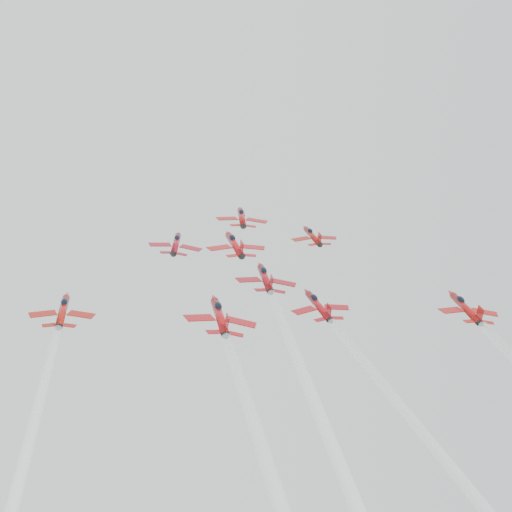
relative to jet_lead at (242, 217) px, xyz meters
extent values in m
cylinder|color=#A30F10|center=(0.00, -0.36, -0.27)|extent=(1.19, 10.11, 6.07)
cone|color=#A30F10|center=(0.00, 5.47, 2.79)|extent=(1.19, 2.65, 2.16)
cone|color=black|center=(0.00, -5.71, -3.09)|extent=(1.19, 1.70, 1.65)
ellipsoid|color=black|center=(0.00, 1.59, 1.36)|extent=(1.08, 2.55, 1.96)
cube|color=#A30F10|center=(-2.91, -1.10, -0.72)|extent=(4.45, 2.95, 1.00)
cube|color=#A30F10|center=(2.91, -1.10, -0.72)|extent=(4.45, 2.95, 1.00)
cube|color=#A30F10|center=(0.00, -5.16, -1.34)|extent=(0.13, 2.72, 2.81)
cube|color=#A30F10|center=(-1.51, -4.75, -2.59)|extent=(2.13, 1.46, 0.58)
cube|color=#A30F10|center=(1.51, -4.75, -2.59)|extent=(2.13, 1.46, 0.58)
cylinder|color=maroon|center=(-13.01, -14.96, -7.95)|extent=(1.08, 9.18, 5.52)
cone|color=maroon|center=(-13.01, -9.67, -5.17)|extent=(1.08, 2.41, 1.96)
cone|color=black|center=(-13.01, -19.82, -10.51)|extent=(1.08, 1.54, 1.50)
ellipsoid|color=black|center=(-13.01, -13.19, -6.47)|extent=(0.98, 2.32, 1.78)
cube|color=maroon|center=(-15.65, -15.63, -8.36)|extent=(4.04, 2.68, 0.91)
cube|color=maroon|center=(-10.36, -15.63, -8.36)|extent=(4.04, 2.68, 0.91)
cube|color=maroon|center=(-13.01, -19.32, -8.92)|extent=(0.12, 2.47, 2.56)
cube|color=maroon|center=(-14.38, -18.95, -10.05)|extent=(1.94, 1.33, 0.53)
cube|color=maroon|center=(-11.64, -18.95, -10.05)|extent=(1.94, 1.33, 0.53)
cylinder|color=#B21013|center=(-2.72, -14.88, -7.91)|extent=(1.21, 10.32, 6.21)
cone|color=#B21013|center=(-2.72, -8.93, -4.78)|extent=(1.21, 2.71, 2.20)
cone|color=black|center=(-2.72, -20.35, -10.79)|extent=(1.21, 1.74, 1.69)
ellipsoid|color=black|center=(-2.72, -12.89, -6.24)|extent=(1.10, 2.61, 2.01)
cube|color=#B21013|center=(-5.69, -15.64, -8.37)|extent=(4.54, 3.01, 1.02)
cube|color=#B21013|center=(0.26, -15.64, -8.37)|extent=(4.54, 3.01, 1.02)
cube|color=#B21013|center=(-2.72, -19.79, -9.00)|extent=(0.13, 2.78, 2.88)
cube|color=#B21013|center=(-4.26, -19.37, -10.27)|extent=(2.18, 1.50, 0.59)
cube|color=#B21013|center=(-1.17, -19.37, -10.27)|extent=(2.18, 1.50, 0.59)
cylinder|color=maroon|center=(12.23, -9.85, -5.27)|extent=(1.00, 8.55, 5.14)
cone|color=maroon|center=(12.23, -4.92, -2.68)|extent=(1.00, 2.25, 1.82)
cone|color=black|center=(12.23, -14.38, -7.65)|extent=(1.00, 1.44, 1.40)
ellipsoid|color=black|center=(12.23, -8.21, -3.89)|extent=(0.91, 2.16, 1.66)
cube|color=maroon|center=(9.77, -10.48, -5.65)|extent=(3.76, 2.50, 0.85)
cube|color=maroon|center=(14.70, -10.48, -5.65)|extent=(3.76, 2.50, 0.85)
cube|color=maroon|center=(12.23, -13.92, -6.17)|extent=(0.11, 2.30, 2.38)
cube|color=maroon|center=(10.95, -13.57, -7.22)|extent=(1.81, 1.24, 0.49)
cube|color=maroon|center=(13.51, -13.57, -7.22)|extent=(1.81, 1.24, 0.49)
cylinder|color=maroon|center=(0.69, -28.57, -15.11)|extent=(1.12, 9.52, 5.73)
cone|color=maroon|center=(0.69, -23.08, -12.22)|extent=(1.12, 2.50, 2.03)
cone|color=black|center=(0.69, -33.61, -17.76)|extent=(1.12, 1.60, 1.56)
ellipsoid|color=black|center=(0.69, -26.74, -13.57)|extent=(1.02, 2.41, 1.85)
cube|color=maroon|center=(-2.06, -29.27, -15.54)|extent=(4.19, 2.78, 0.94)
cube|color=maroon|center=(3.44, -29.27, -15.54)|extent=(4.19, 2.78, 0.94)
cube|color=maroon|center=(0.69, -33.10, -16.11)|extent=(0.12, 2.57, 2.65)
cube|color=maroon|center=(-0.73, -32.71, -17.29)|extent=(2.01, 1.38, 0.55)
cube|color=maroon|center=(2.11, -32.71, -17.29)|extent=(2.01, 1.38, 0.55)
cylinder|color=white|center=(0.69, -74.49, -39.26)|extent=(1.42, 81.70, 43.87)
cylinder|color=#A2170F|center=(-28.23, -39.69, -20.96)|extent=(1.01, 8.59, 5.16)
cone|color=#A2170F|center=(-28.23, -34.74, -18.35)|extent=(1.01, 2.26, 1.83)
cone|color=black|center=(-28.23, -44.24, -23.35)|extent=(1.01, 1.44, 1.41)
ellipsoid|color=black|center=(-28.23, -38.04, -19.57)|extent=(0.92, 2.17, 1.67)
cube|color=#A2170F|center=(-30.71, -40.32, -21.34)|extent=(3.78, 2.51, 0.85)
cube|color=#A2170F|center=(-25.76, -40.32, -21.34)|extent=(3.78, 2.51, 0.85)
cube|color=#A2170F|center=(-28.23, -43.78, -21.86)|extent=(0.11, 2.32, 2.39)
cube|color=#A2170F|center=(-29.52, -43.43, -22.92)|extent=(1.81, 1.24, 0.49)
cube|color=#A2170F|center=(-26.95, -43.43, -22.92)|extent=(1.81, 1.24, 0.49)
cylinder|color=#A91014|center=(-7.30, -40.94, -21.61)|extent=(1.17, 9.99, 6.01)
cone|color=#A91014|center=(-7.30, -35.18, -18.58)|extent=(1.17, 2.62, 2.13)
cone|color=black|center=(-7.30, -46.23, -24.40)|extent=(1.17, 1.68, 1.64)
ellipsoid|color=black|center=(-7.30, -39.01, -20.00)|extent=(1.07, 2.53, 1.94)
cube|color=#A91014|center=(-10.18, -41.67, -22.06)|extent=(4.40, 2.92, 0.99)
cube|color=#A91014|center=(-4.42, -41.67, -22.06)|extent=(4.40, 2.92, 0.99)
cube|color=#A91014|center=(-7.30, -45.69, -22.67)|extent=(0.13, 2.69, 2.78)
cube|color=#A91014|center=(-8.80, -45.28, -23.90)|extent=(2.11, 1.45, 0.57)
cube|color=#A91014|center=(-5.81, -45.28, -23.90)|extent=(2.11, 1.45, 0.57)
cylinder|color=#A40F15|center=(7.11, -37.62, -19.87)|extent=(0.99, 8.44, 5.07)
cone|color=#A40F15|center=(7.11, -32.76, -17.31)|extent=(0.99, 2.22, 1.80)
cone|color=black|center=(7.11, -42.09, -22.22)|extent=(0.99, 1.42, 1.38)
ellipsoid|color=black|center=(7.11, -36.00, -18.51)|extent=(0.90, 2.13, 1.64)
cube|color=#A40F15|center=(4.68, -38.24, -20.25)|extent=(3.71, 2.46, 0.84)
cube|color=#A40F15|center=(9.54, -38.24, -20.25)|extent=(3.71, 2.46, 0.84)
cube|color=#A40F15|center=(7.11, -41.64, -20.76)|extent=(0.11, 2.28, 2.35)
cube|color=#A40F15|center=(5.85, -41.29, -21.80)|extent=(1.78, 1.22, 0.48)
cube|color=#A40F15|center=(8.37, -41.29, -21.80)|extent=(1.78, 1.22, 0.48)
cylinder|color=#A81110|center=(28.97, -37.98, -20.06)|extent=(1.06, 8.98, 5.40)
cone|color=#A81110|center=(28.97, -32.81, -17.34)|extent=(1.06, 2.36, 1.92)
cone|color=black|center=(28.97, -42.74, -22.56)|extent=(1.06, 1.51, 1.47)
ellipsoid|color=black|center=(28.97, -36.26, -18.61)|extent=(0.96, 2.27, 1.75)
cube|color=#A81110|center=(26.38, -38.64, -20.46)|extent=(3.95, 2.62, 0.89)
cube|color=#A81110|center=(31.55, -38.64, -20.46)|extent=(3.95, 2.62, 0.89)
cube|color=#A81110|center=(28.97, -42.26, -21.01)|extent=(0.12, 2.42, 2.50)
cube|color=#A81110|center=(27.62, -41.89, -22.11)|extent=(1.90, 1.30, 0.51)
cube|color=#A81110|center=(30.31, -41.89, -22.11)|extent=(1.90, 1.30, 0.51)
camera|label=1|loc=(-14.68, -137.33, -26.11)|focal=50.00mm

